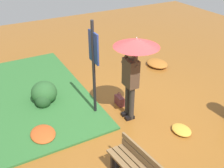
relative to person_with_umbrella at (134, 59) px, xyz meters
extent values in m
plane|color=brown|center=(0.03, -0.03, -1.55)|extent=(18.00, 18.00, 0.00)
cube|color=#2D662D|center=(-2.17, -2.44, -1.53)|extent=(4.80, 4.00, 0.05)
cylinder|color=#2D2823|center=(-0.17, -0.01, -1.12)|extent=(0.12, 0.12, 0.86)
cylinder|color=#2D2823|center=(0.01, -0.01, -1.12)|extent=(0.12, 0.12, 0.86)
cube|color=black|center=(-0.17, -0.05, -1.51)|extent=(0.12, 0.22, 0.08)
cube|color=black|center=(0.01, -0.05, -1.51)|extent=(0.12, 0.22, 0.08)
cube|color=#473323|center=(-0.08, -0.01, -0.37)|extent=(0.39, 0.25, 0.64)
sphere|color=#8C664C|center=(-0.08, -0.01, 0.09)|extent=(0.20, 0.20, 0.20)
ellipsoid|color=black|center=(-0.08, -0.01, 0.12)|extent=(0.20, 0.20, 0.15)
cylinder|color=#473323|center=(-0.29, -0.04, -0.16)|extent=(0.18, 0.13, 0.18)
cylinder|color=#473323|center=(-0.25, -0.05, -0.07)|extent=(0.24, 0.11, 0.33)
cube|color=black|center=(-0.17, -0.03, 0.07)|extent=(0.07, 0.02, 0.14)
cylinder|color=#473323|center=(0.08, -0.01, -0.13)|extent=(0.11, 0.10, 0.09)
cylinder|color=#473323|center=(0.07, 0.00, -0.04)|extent=(0.10, 0.09, 0.23)
cylinder|color=#A5A5AD|center=(0.06, 0.01, 0.27)|extent=(0.02, 0.02, 0.41)
cone|color=#B22D2D|center=(0.06, 0.01, 0.37)|extent=(0.96, 0.96, 0.16)
sphere|color=#A5A5AD|center=(0.06, 0.01, 0.48)|extent=(0.02, 0.02, 0.02)
cylinder|color=black|center=(-0.62, -0.64, -0.40)|extent=(0.07, 0.07, 2.30)
cube|color=navy|center=(-0.62, -0.63, 0.15)|extent=(0.44, 0.04, 0.70)
cube|color=silver|center=(-0.62, -0.61, 0.15)|extent=(0.38, 0.01, 0.64)
cube|color=brown|center=(-0.63, 0.04, -1.43)|extent=(0.30, 0.14, 0.24)
torus|color=brown|center=(-0.63, 0.04, -1.27)|extent=(0.18, 0.02, 0.18)
cube|color=black|center=(1.16, -1.00, -1.33)|extent=(0.10, 0.36, 0.44)
cube|color=brown|center=(1.80, -0.83, -0.99)|extent=(1.40, 0.18, 0.10)
cube|color=brown|center=(1.80, -0.83, -0.85)|extent=(1.40, 0.18, 0.10)
ellipsoid|color=#285628|center=(-1.65, -1.59, -1.26)|extent=(0.65, 0.65, 0.59)
ellipsoid|color=#1E421E|center=(-1.45, -1.69, -1.36)|extent=(0.39, 0.39, 0.39)
ellipsoid|color=gold|center=(0.95, 0.71, -1.50)|extent=(0.48, 0.39, 0.11)
ellipsoid|color=#B74C1E|center=(-0.36, -2.02, -1.48)|extent=(0.66, 0.53, 0.15)
ellipsoid|color=#A86023|center=(-2.00, 2.26, -1.47)|extent=(0.78, 0.62, 0.17)
camera|label=1|loc=(4.27, -2.86, 2.33)|focal=42.98mm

